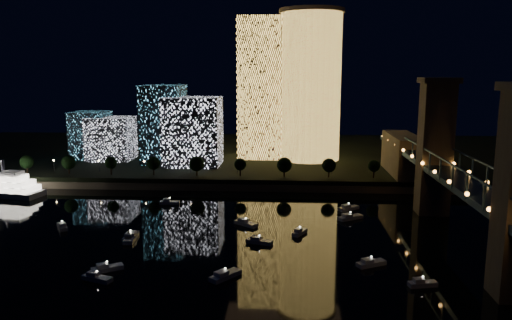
{
  "coord_description": "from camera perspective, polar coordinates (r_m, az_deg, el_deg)",
  "views": [
    {
      "loc": [
        10.93,
        -133.37,
        52.51
      ],
      "look_at": [
        -0.78,
        55.0,
        18.52
      ],
      "focal_mm": 35.0,
      "sensor_mm": 36.0,
      "label": 1
    }
  ],
  "objects": [
    {
      "name": "tower_rectangular",
      "position": [
        275.03,
        0.5,
        8.18
      ],
      "size": [
        23.73,
        23.73,
        75.5
      ],
      "primitive_type": "cube",
      "color": "#EFB64C",
      "rests_on": "far_bank"
    },
    {
      "name": "far_bank",
      "position": [
        297.81,
        1.41,
        0.54
      ],
      "size": [
        420.0,
        160.0,
        5.0
      ],
      "primitive_type": "cube",
      "color": "black",
      "rests_on": "ground"
    },
    {
      "name": "tower_cylindrical",
      "position": [
        269.32,
        6.25,
        8.45
      ],
      "size": [
        34.0,
        34.0,
        78.84
      ],
      "color": "#EFB64C",
      "rests_on": "far_bank"
    },
    {
      "name": "midrise_blocks",
      "position": [
        266.85,
        -11.61,
        3.33
      ],
      "size": [
        82.62,
        38.18,
        40.11
      ],
      "color": "white",
      "rests_on": "far_bank"
    },
    {
      "name": "esplanade_trees",
      "position": [
        229.37,
        -7.27,
        -0.43
      ],
      "size": [
        165.88,
        6.98,
        8.99
      ],
      "color": "black",
      "rests_on": "far_bank"
    },
    {
      "name": "ground",
      "position": [
        143.76,
        -1.07,
        -11.22
      ],
      "size": [
        520.0,
        520.0,
        0.0
      ],
      "primitive_type": "plane",
      "color": "black",
      "rests_on": "ground"
    },
    {
      "name": "seawall",
      "position": [
        221.6,
        0.64,
        -3.1
      ],
      "size": [
        420.0,
        6.0,
        3.0
      ],
      "primitive_type": "cube",
      "color": "#6B5E4C",
      "rests_on": "ground"
    },
    {
      "name": "motorboats",
      "position": [
        158.25,
        -2.95,
        -8.87
      ],
      "size": [
        115.93,
        77.97,
        2.78
      ],
      "color": "silver",
      "rests_on": "ground"
    },
    {
      "name": "truss_bridge",
      "position": [
        151.77,
        24.39,
        -4.55
      ],
      "size": [
        13.0,
        266.0,
        50.0
      ],
      "color": "#172D4C",
      "rests_on": "ground"
    },
    {
      "name": "street_lamps",
      "position": [
        235.82,
        -7.49,
        -0.51
      ],
      "size": [
        132.7,
        0.7,
        5.65
      ],
      "color": "black",
      "rests_on": "far_bank"
    }
  ]
}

